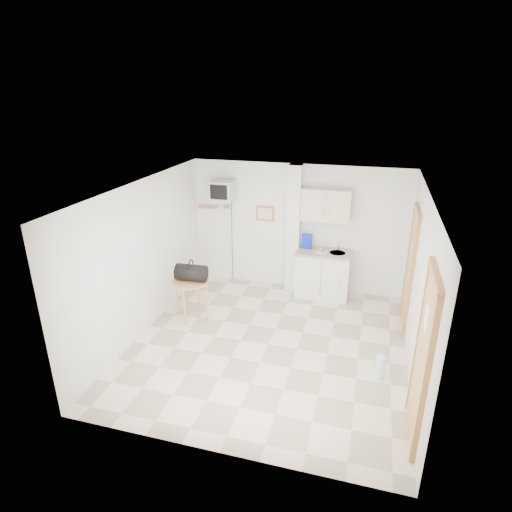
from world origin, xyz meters
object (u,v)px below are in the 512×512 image
(round_table, at_px, (191,286))
(duffel_bag, at_px, (191,273))
(water_bottle, at_px, (380,367))
(crt_television, at_px, (223,192))

(round_table, height_order, duffel_bag, duffel_bag)
(water_bottle, bearing_deg, crt_television, 142.62)
(water_bottle, bearing_deg, duffel_bag, 164.89)
(duffel_bag, bearing_deg, round_table, -157.51)
(crt_television, xyz_separation_m, water_bottle, (3.15, -2.41, -1.76))
(round_table, xyz_separation_m, water_bottle, (3.21, -0.85, -0.45))
(round_table, distance_m, water_bottle, 3.35)
(round_table, relative_size, water_bottle, 1.84)
(crt_television, distance_m, duffel_bag, 1.88)
(round_table, bearing_deg, water_bottle, -14.90)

